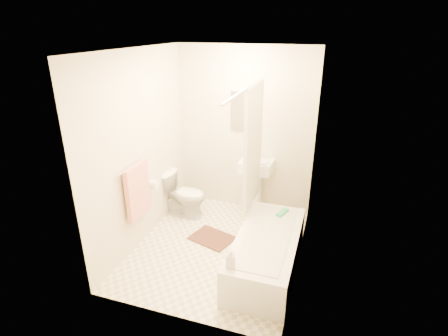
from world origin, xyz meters
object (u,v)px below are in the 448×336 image
(sink, at_px, (256,184))
(bathtub, at_px, (267,252))
(bath_mat, at_px, (212,238))
(toilet, at_px, (184,195))
(soap_bottle, at_px, (231,258))

(sink, xyz_separation_m, bathtub, (0.43, -1.26, -0.24))
(sink, height_order, bath_mat, sink)
(bathtub, bearing_deg, sink, 108.95)
(toilet, height_order, soap_bottle, toilet)
(bath_mat, height_order, soap_bottle, soap_bottle)
(sink, relative_size, bath_mat, 1.68)
(toilet, xyz_separation_m, sink, (0.98, 0.42, 0.13))
(bathtub, distance_m, soap_bottle, 0.74)
(sink, distance_m, bath_mat, 1.07)
(bath_mat, bearing_deg, soap_bottle, -60.51)
(toilet, relative_size, sink, 0.73)
(sink, height_order, bathtub, sink)
(toilet, height_order, bath_mat, toilet)
(bathtub, bearing_deg, soap_bottle, -111.19)
(bath_mat, distance_m, soap_bottle, 1.25)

